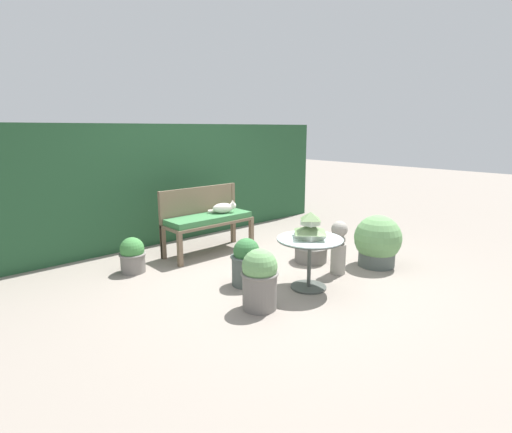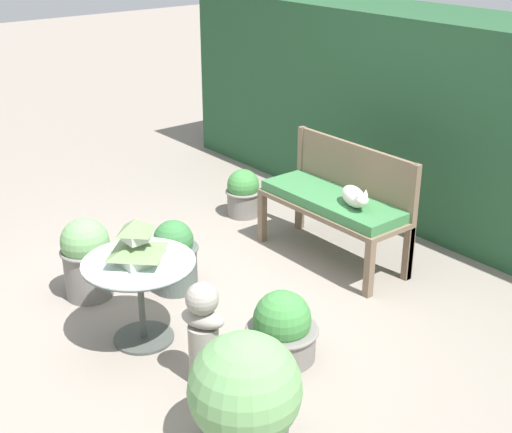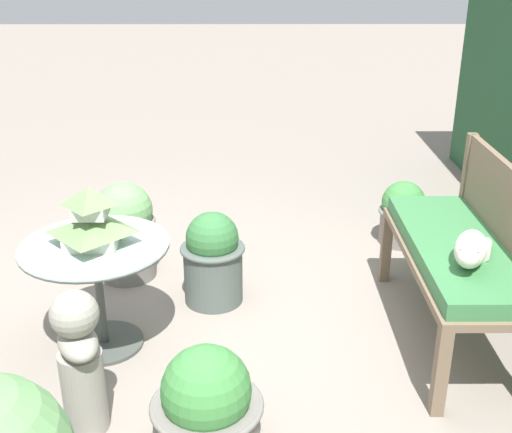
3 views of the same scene
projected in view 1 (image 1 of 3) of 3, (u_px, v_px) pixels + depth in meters
ground at (265, 274)px, 5.09m from camera, size 30.00×30.00×0.00m
foliage_hedge_back at (159, 181)px, 6.80m from camera, size 6.40×1.05×1.89m
garden_bench at (209, 221)px, 5.84m from camera, size 1.33×0.50×0.58m
bench_backrest at (199, 205)px, 5.96m from camera, size 1.33×0.06×0.97m
cat at (224, 208)px, 5.96m from camera, size 0.38×0.30×0.19m
patio_table at (310, 249)px, 4.55m from camera, size 0.75×0.75×0.60m
pagoda_birdhouse at (310, 227)px, 4.49m from camera, size 0.35×0.35×0.31m
garden_bust at (339, 246)px, 5.04m from camera, size 0.33×0.27×0.69m
potted_plant_hedge_corner at (260, 278)px, 4.06m from camera, size 0.39×0.39×0.64m
potted_plant_path_edge at (378, 242)px, 5.34m from camera, size 0.62×0.62×0.69m
potted_plant_bench_left at (132, 255)px, 5.11m from camera, size 0.34×0.34×0.46m
potted_plant_table_near at (311, 247)px, 5.54m from camera, size 0.48×0.48×0.48m
potted_plant_bench_right at (247, 262)px, 4.69m from camera, size 0.38×0.38×0.57m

